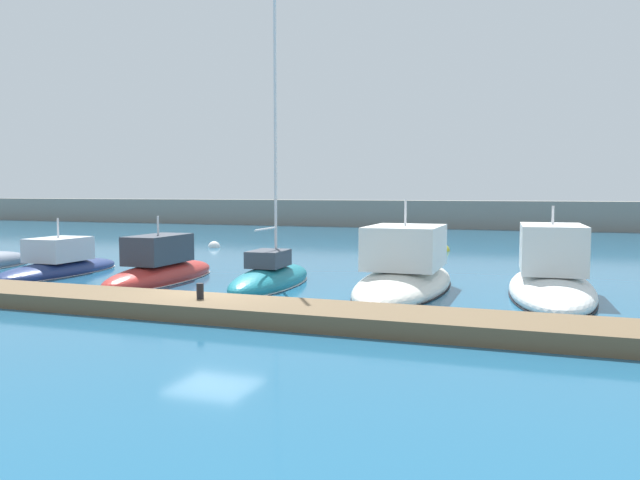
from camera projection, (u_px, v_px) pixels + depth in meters
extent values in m
plane|color=#1E567A|center=(213.00, 305.00, 19.23)|extent=(120.00, 120.00, 0.00)
cube|color=brown|center=(188.00, 306.00, 17.88)|extent=(35.24, 2.30, 0.45)
cube|color=gray|center=(443.00, 214.00, 59.50)|extent=(108.00, 2.67, 2.55)
ellipsoid|color=navy|center=(59.00, 271.00, 26.49)|extent=(2.38, 6.79, 0.82)
ellipsoid|color=silver|center=(59.00, 274.00, 26.50)|extent=(2.40, 6.86, 0.12)
cube|color=silver|center=(59.00, 249.00, 26.44)|extent=(1.79, 2.40, 0.96)
cube|color=black|center=(75.00, 244.00, 27.34)|extent=(1.58, 0.62, 0.54)
cylinder|color=silver|center=(58.00, 228.00, 26.37)|extent=(0.08, 0.08, 0.82)
ellipsoid|color=#B72D28|center=(161.00, 276.00, 24.27)|extent=(2.11, 6.89, 1.04)
ellipsoid|color=silver|center=(161.00, 281.00, 24.29)|extent=(2.13, 6.96, 0.12)
cube|color=#333842|center=(158.00, 249.00, 24.05)|extent=(1.52, 2.87, 1.06)
cube|color=black|center=(175.00, 242.00, 25.16)|extent=(1.32, 0.74, 0.59)
cylinder|color=silver|center=(158.00, 225.00, 23.98)|extent=(0.08, 0.08, 0.73)
ellipsoid|color=#19707F|center=(271.00, 281.00, 23.14)|extent=(2.18, 6.26, 1.07)
ellipsoid|color=silver|center=(271.00, 285.00, 23.15)|extent=(2.20, 6.33, 0.12)
cylinder|color=silver|center=(275.00, 119.00, 23.22)|extent=(0.10, 0.10, 10.64)
cylinder|color=silver|center=(265.00, 229.00, 22.56)|extent=(0.16, 1.89, 0.07)
cube|color=#333842|center=(268.00, 259.00, 22.90)|extent=(1.26, 1.75, 0.59)
ellipsoid|color=silver|center=(405.00, 284.00, 22.44)|extent=(3.13, 9.17, 1.20)
ellipsoid|color=black|center=(405.00, 288.00, 22.45)|extent=(3.16, 9.26, 0.12)
cube|color=silver|center=(405.00, 247.00, 22.33)|extent=(2.52, 3.45, 1.47)
cube|color=black|center=(412.00, 238.00, 23.60)|extent=(2.22, 0.89, 0.82)
cylinder|color=silver|center=(405.00, 213.00, 22.24)|extent=(0.08, 0.08, 0.90)
ellipsoid|color=white|center=(551.00, 290.00, 21.04)|extent=(3.25, 8.76, 1.19)
ellipsoid|color=black|center=(551.00, 295.00, 21.05)|extent=(3.29, 8.84, 0.12)
cube|color=silver|center=(552.00, 248.00, 21.01)|extent=(2.19, 3.37, 1.56)
cube|color=black|center=(550.00, 239.00, 22.14)|extent=(1.82, 0.93, 0.87)
cylinder|color=silver|center=(553.00, 215.00, 20.93)|extent=(0.08, 0.08, 0.62)
sphere|color=white|center=(214.00, 247.00, 39.02)|extent=(0.75, 0.75, 0.75)
sphere|color=yellow|center=(443.00, 251.00, 36.68)|extent=(0.78, 0.78, 0.78)
cylinder|color=black|center=(200.00, 291.00, 17.71)|extent=(0.20, 0.20, 0.44)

